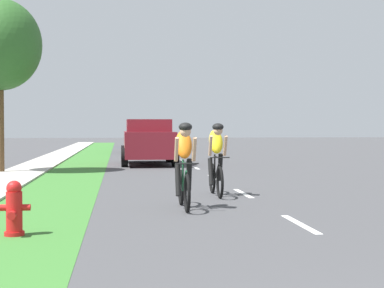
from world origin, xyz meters
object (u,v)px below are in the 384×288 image
at_px(cyclist_lead, 184,165).
at_px(suv_maroon, 148,141).
at_px(sedan_blue, 141,137).
at_px(street_tree_near, 0,45).
at_px(pickup_black, 147,138).
at_px(fire_hydrant_red, 14,209).
at_px(cyclist_trailing, 216,159).

bearing_deg(cyclist_lead, suv_maroon, 90.17).
bearing_deg(sedan_blue, street_tree_near, -102.47).
bearing_deg(sedan_blue, cyclist_lead, -90.69).
xyz_separation_m(suv_maroon, pickup_black, (0.42, 10.99, -0.12)).
bearing_deg(pickup_black, sedan_blue, 89.88).
height_order(fire_hydrant_red, cyclist_lead, cyclist_lead).
xyz_separation_m(fire_hydrant_red, street_tree_near, (-2.40, 11.60, 3.77)).
bearing_deg(street_tree_near, sedan_blue, 77.53).
distance_m(cyclist_lead, suv_maroon, 13.15).
relative_size(cyclist_trailing, pickup_black, 0.34).
relative_size(sedan_blue, street_tree_near, 0.76).
relative_size(fire_hydrant_red, suv_maroon, 0.16).
xyz_separation_m(pickup_black, sedan_blue, (0.02, 9.54, -0.06)).
relative_size(pickup_black, sedan_blue, 1.19).
xyz_separation_m(cyclist_lead, cyclist_trailing, (0.91, 1.97, 0.00)).
bearing_deg(street_tree_near, suv_maroon, 38.63).
xyz_separation_m(cyclist_lead, pickup_black, (0.39, 24.15, 0.02)).
height_order(cyclist_trailing, suv_maroon, suv_maroon).
bearing_deg(cyclist_trailing, cyclist_lead, -114.86).
bearing_deg(suv_maroon, fire_hydrant_red, -99.39).
bearing_deg(fire_hydrant_red, suv_maroon, 80.61).
height_order(pickup_black, street_tree_near, street_tree_near).
height_order(cyclist_lead, cyclist_trailing, same).
height_order(fire_hydrant_red, suv_maroon, suv_maroon).
height_order(sedan_blue, street_tree_near, street_tree_near).
xyz_separation_m(pickup_black, street_tree_near, (-5.40, -14.97, 3.31)).
distance_m(fire_hydrant_red, sedan_blue, 36.24).
bearing_deg(fire_hydrant_red, sedan_blue, 85.22).
height_order(fire_hydrant_red, sedan_blue, sedan_blue).
height_order(cyclist_trailing, pickup_black, pickup_black).
distance_m(cyclist_trailing, suv_maroon, 11.23).
bearing_deg(pickup_black, cyclist_trailing, -88.64).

